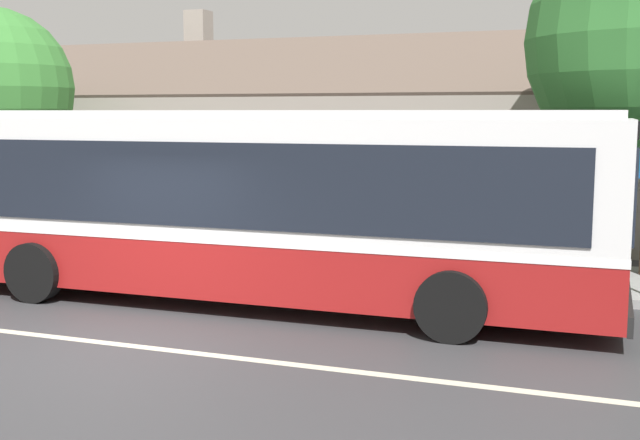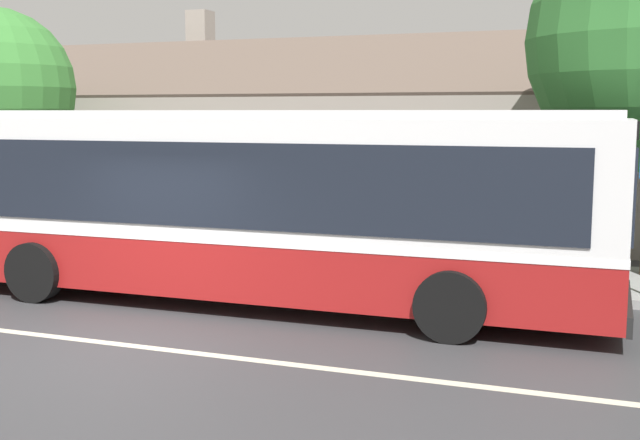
% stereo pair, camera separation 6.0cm
% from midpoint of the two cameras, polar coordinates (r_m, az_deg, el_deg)
% --- Properties ---
extents(ground_plane, '(300.00, 300.00, 0.00)m').
position_cam_midpoint_polar(ground_plane, '(11.43, -14.94, -8.47)').
color(ground_plane, '#38383A').
extents(sidewalk_far, '(60.00, 3.00, 0.15)m').
position_cam_midpoint_polar(sidewalk_far, '(16.54, -2.98, -2.96)').
color(sidewalk_far, gray).
rests_on(sidewalk_far, ground).
extents(lane_divider_stripe, '(60.00, 0.16, 0.01)m').
position_cam_midpoint_polar(lane_divider_stripe, '(11.43, -14.94, -8.45)').
color(lane_divider_stripe, beige).
rests_on(lane_divider_stripe, ground).
extents(community_building, '(25.43, 8.97, 6.34)m').
position_cam_midpoint_polar(community_building, '(23.29, 5.37, 4.58)').
color(community_building, gray).
rests_on(community_building, ground).
extents(transit_bus, '(11.96, 2.83, 3.16)m').
position_cam_midpoint_polar(transit_bus, '(13.22, -5.47, 1.44)').
color(transit_bus, maroon).
rests_on(transit_bus, ground).
extents(bench_by_building, '(1.61, 0.51, 0.94)m').
position_cam_midpoint_polar(bench_by_building, '(18.73, -16.10, -0.48)').
color(bench_by_building, brown).
rests_on(bench_by_building, sidewalk_far).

